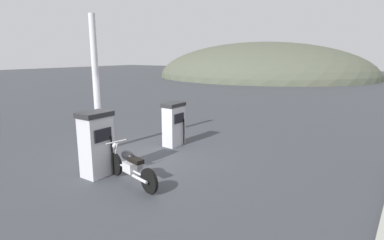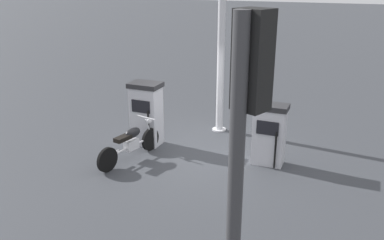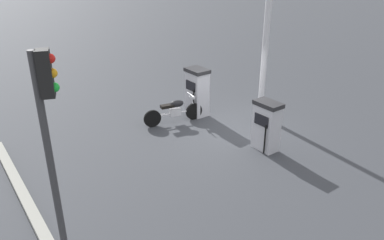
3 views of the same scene
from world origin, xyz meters
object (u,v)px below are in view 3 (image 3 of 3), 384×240
object	(u,v)px
fuel_pump_near	(197,92)
fuel_pump_far	(266,126)
motorcycle_near_pump	(174,111)
canopy_support_pole	(264,59)
roadside_traffic_light	(50,133)

from	to	relation	value
fuel_pump_near	fuel_pump_far	distance (m)	3.23
fuel_pump_near	motorcycle_near_pump	world-z (taller)	fuel_pump_near
canopy_support_pole	fuel_pump_far	bearing A→B (deg)	46.66
fuel_pump_near	roadside_traffic_light	size ratio (longest dim) A/B	0.41
fuel_pump_near	motorcycle_near_pump	bearing A→B (deg)	6.10
fuel_pump_near	motorcycle_near_pump	size ratio (longest dim) A/B	0.82
motorcycle_near_pump	canopy_support_pole	size ratio (longest dim) A/B	0.48
roadside_traffic_light	canopy_support_pole	xyz separation A→B (m)	(-7.90, -2.77, -0.70)
fuel_pump_near	canopy_support_pole	distance (m)	2.53
motorcycle_near_pump	canopy_support_pole	xyz separation A→B (m)	(-2.72, 1.34, 1.62)
fuel_pump_near	roadside_traffic_light	bearing A→B (deg)	34.16
fuel_pump_far	motorcycle_near_pump	world-z (taller)	fuel_pump_far
roadside_traffic_light	fuel_pump_near	bearing A→B (deg)	-145.84
fuel_pump_far	roadside_traffic_light	world-z (taller)	roadside_traffic_light
fuel_pump_far	motorcycle_near_pump	bearing A→B (deg)	-71.50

